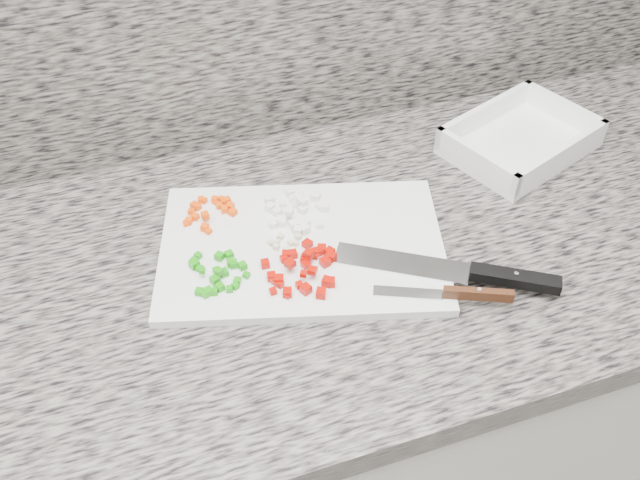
{
  "coord_description": "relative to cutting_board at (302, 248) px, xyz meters",
  "views": [
    {
      "loc": [
        -0.1,
        0.76,
        1.61
      ],
      "look_at": [
        0.13,
        1.43,
        0.93
      ],
      "focal_mm": 40.0,
      "sensor_mm": 36.0,
      "label": 1
    }
  ],
  "objects": [
    {
      "name": "cabinet",
      "position": [
        -0.11,
        -0.01,
        -0.48
      ],
      "size": [
        3.92,
        0.62,
        0.86
      ],
      "primitive_type": "cube",
      "color": "silver",
      "rests_on": "ground"
    },
    {
      "name": "countertop",
      "position": [
        -0.11,
        -0.01,
        -0.03
      ],
      "size": [
        3.96,
        0.64,
        0.04
      ],
      "primitive_type": "cube",
      "color": "slate",
      "rests_on": "cabinet"
    },
    {
      "name": "cutting_board",
      "position": [
        0.0,
        0.0,
        0.0
      ],
      "size": [
        0.46,
        0.37,
        0.01
      ],
      "primitive_type": "cube",
      "rotation": [
        0.0,
        0.0,
        -0.28
      ],
      "color": "white",
      "rests_on": "countertop"
    },
    {
      "name": "carrot_pile",
      "position": [
        -0.11,
        0.11,
        0.01
      ],
      "size": [
        0.08,
        0.08,
        0.02
      ],
      "color": "#F94905",
      "rests_on": "cutting_board"
    },
    {
      "name": "onion_pile",
      "position": [
        0.01,
        0.07,
        0.01
      ],
      "size": [
        0.09,
        0.1,
        0.02
      ],
      "color": "white",
      "rests_on": "cutting_board"
    },
    {
      "name": "green_pepper_pile",
      "position": [
        -0.13,
        -0.02,
        0.01
      ],
      "size": [
        0.08,
        0.09,
        0.02
      ],
      "color": "#1A910D",
      "rests_on": "cutting_board"
    },
    {
      "name": "red_pepper_pile",
      "position": [
        -0.01,
        -0.05,
        0.01
      ],
      "size": [
        0.11,
        0.11,
        0.02
      ],
      "color": "#B00B02",
      "rests_on": "cutting_board"
    },
    {
      "name": "garlic_pile",
      "position": [
        -0.02,
        0.0,
        0.01
      ],
      "size": [
        0.05,
        0.05,
        0.01
      ],
      "color": "beige",
      "rests_on": "cutting_board"
    },
    {
      "name": "chef_knife",
      "position": [
        0.2,
        -0.14,
        0.01
      ],
      "size": [
        0.27,
        0.19,
        0.02
      ],
      "rotation": [
        0.0,
        0.0,
        -0.56
      ],
      "color": "silver",
      "rests_on": "cutting_board"
    },
    {
      "name": "paring_knife",
      "position": [
        0.16,
        -0.16,
        0.01
      ],
      "size": [
        0.17,
        0.09,
        0.02
      ],
      "rotation": [
        0.0,
        0.0,
        -0.42
      ],
      "color": "silver",
      "rests_on": "cutting_board"
    },
    {
      "name": "tray",
      "position": [
        0.42,
        0.11,
        0.01
      ],
      "size": [
        0.28,
        0.24,
        0.05
      ],
      "rotation": [
        0.0,
        0.0,
        0.36
      ],
      "color": "white",
      "rests_on": "countertop"
    }
  ]
}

